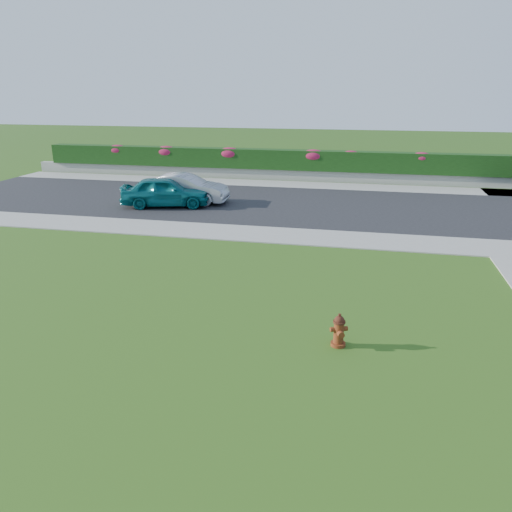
# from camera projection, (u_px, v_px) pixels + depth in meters

# --- Properties ---
(ground) EXTENTS (120.00, 120.00, 0.00)m
(ground) POSITION_uv_depth(u_px,v_px,m) (238.00, 371.00, 9.20)
(ground) COLOR black
(ground) RESTS_ON ground
(street_far) EXTENTS (26.00, 8.00, 0.04)m
(street_far) POSITION_uv_depth(u_px,v_px,m) (208.00, 201.00, 23.18)
(street_far) COLOR black
(street_far) RESTS_ON ground
(sidewalk_far) EXTENTS (24.00, 2.00, 0.04)m
(sidewalk_far) POSITION_uv_depth(u_px,v_px,m) (142.00, 227.00, 18.75)
(sidewalk_far) COLOR gray
(sidewalk_far) RESTS_ON ground
(sidewalk_beyond) EXTENTS (34.00, 2.00, 0.04)m
(sidewalk_beyond) POSITION_uv_depth(u_px,v_px,m) (306.00, 185.00, 27.01)
(sidewalk_beyond) COLOR gray
(sidewalk_beyond) RESTS_ON ground
(retaining_wall) EXTENTS (34.00, 0.40, 0.60)m
(retaining_wall) POSITION_uv_depth(u_px,v_px,m) (310.00, 176.00, 28.31)
(retaining_wall) COLOR gray
(retaining_wall) RESTS_ON ground
(hedge) EXTENTS (32.00, 0.90, 1.10)m
(hedge) POSITION_uv_depth(u_px,v_px,m) (310.00, 160.00, 28.13)
(hedge) COLOR black
(hedge) RESTS_ON retaining_wall
(fire_hydrant) EXTENTS (0.37, 0.35, 0.70)m
(fire_hydrant) POSITION_uv_depth(u_px,v_px,m) (339.00, 331.00, 10.00)
(fire_hydrant) COLOR #4C150B
(fire_hydrant) RESTS_ON ground
(sedan_teal) EXTENTS (4.11, 2.46, 1.31)m
(sedan_teal) POSITION_uv_depth(u_px,v_px,m) (166.00, 192.00, 21.82)
(sedan_teal) COLOR #0D6165
(sedan_teal) RESTS_ON street_far
(sedan_silver) EXTENTS (3.96, 1.50, 1.29)m
(sedan_silver) POSITION_uv_depth(u_px,v_px,m) (185.00, 189.00, 22.55)
(sedan_silver) COLOR #9EA1A5
(sedan_silver) RESTS_ON street_far
(flower_clump_a) EXTENTS (1.22, 0.79, 0.61)m
(flower_clump_a) POSITION_uv_depth(u_px,v_px,m) (118.00, 150.00, 30.31)
(flower_clump_a) COLOR #AE1D48
(flower_clump_a) RESTS_ON hedge
(flower_clump_b) EXTENTS (1.32, 0.85, 0.66)m
(flower_clump_b) POSITION_uv_depth(u_px,v_px,m) (167.00, 151.00, 29.68)
(flower_clump_b) COLOR #AE1D48
(flower_clump_b) RESTS_ON hedge
(flower_clump_c) EXTENTS (1.37, 0.88, 0.68)m
(flower_clump_c) POSITION_uv_depth(u_px,v_px,m) (230.00, 153.00, 28.90)
(flower_clump_c) COLOR #AE1D48
(flower_clump_c) RESTS_ON hedge
(flower_clump_d) EXTENTS (1.36, 0.87, 0.68)m
(flower_clump_d) POSITION_uv_depth(u_px,v_px,m) (313.00, 156.00, 27.92)
(flower_clump_d) COLOR #AE1D48
(flower_clump_d) RESTS_ON hedge
(flower_clump_e) EXTENTS (1.08, 0.69, 0.54)m
(flower_clump_e) POSITION_uv_depth(u_px,v_px,m) (351.00, 155.00, 27.48)
(flower_clump_e) COLOR #AE1D48
(flower_clump_e) RESTS_ON hedge
(flower_clump_f) EXTENTS (1.16, 0.75, 0.58)m
(flower_clump_f) POSITION_uv_depth(u_px,v_px,m) (421.00, 158.00, 26.73)
(flower_clump_f) COLOR #AE1D48
(flower_clump_f) RESTS_ON hedge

